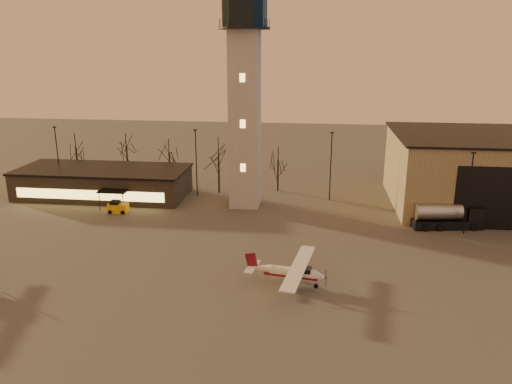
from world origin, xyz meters
TOP-DOWN VIEW (x-y plane):
  - ground at (0.00, 0.00)m, footprint 220.00×220.00m
  - control_tower at (0.00, 30.00)m, footprint 6.80×6.80m
  - hangar at (36.00, 33.98)m, footprint 30.60×20.60m
  - terminal at (-21.99, 31.98)m, footprint 25.40×12.20m
  - light_poles at (0.50, 31.00)m, footprint 58.50×12.25m
  - tree_row at (-13.70, 39.16)m, footprint 37.20×9.20m
  - cessna_front at (8.26, 5.86)m, footprint 8.35×10.52m
  - fuel_truck at (26.33, 23.99)m, footprint 8.90×3.89m
  - service_cart at (-16.88, 24.59)m, footprint 2.70×1.77m

SIDE VIEW (x-z plane):
  - ground at x=0.00m, z-range 0.00..0.00m
  - service_cart at x=-16.88m, z-range -0.20..1.48m
  - cessna_front at x=8.26m, z-range -0.46..2.43m
  - fuel_truck at x=26.33m, z-range -0.33..2.86m
  - terminal at x=-21.99m, z-range 0.01..4.31m
  - hangar at x=36.00m, z-range 0.00..10.30m
  - light_poles at x=0.50m, z-range 0.34..10.48m
  - tree_row at x=-13.70m, z-range 1.54..10.34m
  - control_tower at x=0.00m, z-range 0.03..32.63m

